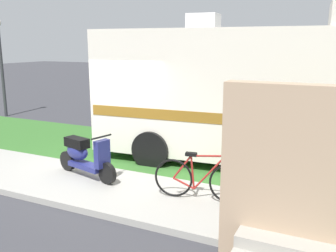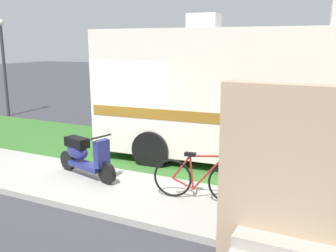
% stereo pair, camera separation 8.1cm
% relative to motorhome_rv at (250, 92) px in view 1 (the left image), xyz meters
% --- Properties ---
extents(ground_plane, '(80.00, 80.00, 0.00)m').
position_rel_motorhome_rv_xyz_m(ground_plane, '(-2.90, -1.74, -1.76)').
color(ground_plane, '#38383D').
extents(sidewalk, '(24.00, 2.00, 0.12)m').
position_rel_motorhome_rv_xyz_m(sidewalk, '(-2.90, -2.94, -1.70)').
color(sidewalk, '#9E9B93').
rests_on(sidewalk, ground).
extents(grass_strip, '(24.00, 3.40, 0.08)m').
position_rel_motorhome_rv_xyz_m(grass_strip, '(-2.90, -0.24, -1.72)').
color(grass_strip, '#336628').
rests_on(grass_strip, ground).
extents(motorhome_rv, '(7.14, 2.91, 3.70)m').
position_rel_motorhome_rv_xyz_m(motorhome_rv, '(0.00, 0.00, 0.00)').
color(motorhome_rv, silver).
rests_on(motorhome_rv, ground).
extents(scooter, '(1.71, 0.65, 0.97)m').
position_rel_motorhome_rv_xyz_m(scooter, '(-2.81, -2.65, -1.19)').
color(scooter, black).
rests_on(scooter, ground).
extents(bicycle, '(1.72, 0.52, 0.91)m').
position_rel_motorhome_rv_xyz_m(bicycle, '(-0.15, -2.74, -1.25)').
color(bicycle, black).
rests_on(bicycle, ground).
extents(porch_steps, '(2.00, 1.26, 2.40)m').
position_rel_motorhome_rv_xyz_m(porch_steps, '(1.62, -4.03, -0.80)').
color(porch_steps, '#9E998E').
rests_on(porch_steps, ground).
extents(bottle_green, '(0.07, 0.07, 0.28)m').
position_rel_motorhome_rv_xyz_m(bottle_green, '(1.88, -2.52, -1.53)').
color(bottle_green, '#19722D').
rests_on(bottle_green, ground).
extents(bottle_spare, '(0.07, 0.07, 0.24)m').
position_rel_motorhome_rv_xyz_m(bottle_spare, '(0.94, -3.24, -1.54)').
color(bottle_spare, navy).
rests_on(bottle_spare, ground).
extents(street_lamp_post, '(0.28, 0.28, 3.79)m').
position_rel_motorhome_rv_xyz_m(street_lamp_post, '(-10.25, 1.86, 0.57)').
color(street_lamp_post, '#333338').
rests_on(street_lamp_post, ground).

